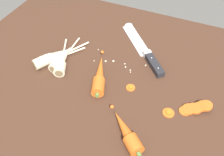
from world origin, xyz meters
TOP-DOWN VIEW (x-y plane):
  - ground_plane at (0.00, 0.00)cm, footprint 120.00×90.00cm
  - chefs_knife at (3.11, 19.38)cm, footprint 25.67×28.10cm
  - whole_carrot at (-4.13, -3.14)cm, footprint 9.94×20.52cm
  - whole_carrot_second at (12.28, -19.92)cm, footprint 14.14×12.97cm
  - parsnip_front at (-23.01, -0.79)cm, footprint 12.08×15.56cm
  - parsnip_mid_left at (-23.86, -1.30)cm, footprint 13.19×21.12cm
  - parsnip_mid_right at (-19.94, -1.93)cm, footprint 10.17×18.99cm
  - parsnip_back at (-20.46, -0.47)cm, footprint 4.42×20.36cm
  - carrot_slice_stack at (28.44, -2.88)cm, footprint 9.27×6.96cm
  - carrot_slice_stray_near at (6.98, -2.45)cm, footprint 3.10×3.10cm
  - carrot_slice_stray_mid at (21.19, -7.35)cm, footprint 3.66×3.66cm
  - mince_crumbs at (-1.72, 7.01)cm, footprint 20.26×6.90cm

SIDE VIEW (x-z plane):
  - ground_plane at x=0.00cm, z-range -4.00..0.00cm
  - mince_crumbs at x=-1.72cm, z-range -0.08..0.74cm
  - carrot_slice_stray_mid at x=21.19cm, z-range 0.01..0.71cm
  - carrot_slice_stray_near at x=6.98cm, z-range 0.01..0.71cm
  - chefs_knife at x=3.11cm, z-range -1.44..2.74cm
  - carrot_slice_stack at x=28.44cm, z-range -0.57..2.74cm
  - parsnip_mid_left at x=-23.86cm, z-range -0.02..3.98cm
  - parsnip_back at x=-20.46cm, z-range -0.02..3.98cm
  - parsnip_mid_right at x=-19.94cm, z-range -0.02..3.98cm
  - parsnip_front at x=-23.01cm, z-range -0.02..3.98cm
  - whole_carrot at x=-4.13cm, z-range 0.00..4.20cm
  - whole_carrot_second at x=12.28cm, z-range 0.00..4.20cm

